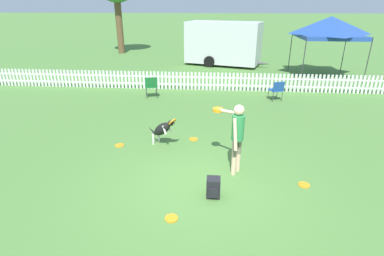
% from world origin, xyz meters
% --- Properties ---
extents(ground_plane, '(240.00, 240.00, 0.00)m').
position_xyz_m(ground_plane, '(0.00, 0.00, 0.00)').
color(ground_plane, '#4C7A38').
extents(handler_person, '(0.78, 1.03, 1.68)m').
position_xyz_m(handler_person, '(0.77, 0.57, 1.06)').
color(handler_person, beige).
rests_on(handler_person, ground_plane).
extents(leaping_dog, '(0.96, 0.70, 0.91)m').
position_xyz_m(leaping_dog, '(-1.16, 1.82, 0.51)').
color(leaping_dog, black).
rests_on(leaping_dog, ground_plane).
extents(frisbee_near_handler, '(0.25, 0.25, 0.02)m').
position_xyz_m(frisbee_near_handler, '(-2.38, 1.70, 0.01)').
color(frisbee_near_handler, orange).
rests_on(frisbee_near_handler, ground_plane).
extents(frisbee_near_dog, '(0.25, 0.25, 0.02)m').
position_xyz_m(frisbee_near_dog, '(2.29, 0.11, 0.01)').
color(frisbee_near_dog, orange).
rests_on(frisbee_near_dog, ground_plane).
extents(frisbee_midfield, '(0.25, 0.25, 0.02)m').
position_xyz_m(frisbee_midfield, '(-0.46, -1.24, 0.01)').
color(frisbee_midfield, orange).
rests_on(frisbee_midfield, ground_plane).
extents(frisbee_far_scatter, '(0.25, 0.25, 0.02)m').
position_xyz_m(frisbee_far_scatter, '(-0.34, 2.29, 0.01)').
color(frisbee_far_scatter, orange).
rests_on(frisbee_far_scatter, ground_plane).
extents(backpack_on_grass, '(0.28, 0.30, 0.42)m').
position_xyz_m(backpack_on_grass, '(0.30, -0.47, 0.21)').
color(backpack_on_grass, black).
rests_on(backpack_on_grass, ground_plane).
extents(picket_fence, '(25.65, 0.04, 0.82)m').
position_xyz_m(picket_fence, '(-0.00, 7.75, 0.41)').
color(picket_fence, white).
rests_on(picket_fence, ground_plane).
extents(folding_chair_blue_left, '(0.62, 0.64, 0.90)m').
position_xyz_m(folding_chair_blue_left, '(-2.45, 6.36, 0.54)').
color(folding_chair_blue_left, '#333338').
rests_on(folding_chair_blue_left, ground_plane).
extents(folding_chair_center, '(0.62, 0.63, 0.82)m').
position_xyz_m(folding_chair_center, '(2.73, 6.38, 0.49)').
color(folding_chair_center, '#333338').
rests_on(folding_chair_center, ground_plane).
extents(canopy_tent_main, '(3.06, 3.06, 3.10)m').
position_xyz_m(canopy_tent_main, '(6.00, 11.02, 2.56)').
color(canopy_tent_main, '#333338').
rests_on(canopy_tent_main, ground_plane).
extents(equipment_trailer, '(5.45, 3.29, 2.66)m').
position_xyz_m(equipment_trailer, '(0.61, 13.97, 1.40)').
color(equipment_trailer, silver).
rests_on(equipment_trailer, ground_plane).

